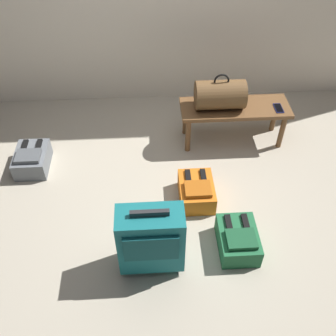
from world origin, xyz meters
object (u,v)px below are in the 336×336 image
at_px(backpack_orange, 196,191).
at_px(backpack_grey, 32,159).
at_px(duffel_bag_brown, 220,95).
at_px(bench, 235,112).
at_px(suitcase_upright_teal, 151,239).
at_px(cell_phone, 279,108).
at_px(backpack_green, 238,240).

xyz_separation_m(backpack_orange, backpack_grey, (-1.43, 0.48, 0.00)).
distance_m(duffel_bag_brown, backpack_orange, 0.91).
xyz_separation_m(duffel_bag_brown, backpack_grey, (-1.70, -0.28, -0.43)).
xyz_separation_m(bench, suitcase_upright_teal, (-0.81, -1.35, -0.03)).
height_order(duffel_bag_brown, backpack_orange, duffel_bag_brown).
relative_size(bench, cell_phone, 6.94).
relative_size(cell_phone, suitcase_upright_teal, 0.24).
relative_size(suitcase_upright_teal, backpack_orange, 1.57).
xyz_separation_m(suitcase_upright_teal, backpack_orange, (0.39, 0.60, -0.21)).
distance_m(bench, duffel_bag_brown, 0.25).
height_order(backpack_green, backpack_orange, same).
bearing_deg(bench, suitcase_upright_teal, -121.00).
distance_m(duffel_bag_brown, backpack_grey, 1.78).
distance_m(duffel_bag_brown, suitcase_upright_teal, 1.52).
height_order(backpack_orange, backpack_grey, same).
bearing_deg(backpack_green, suitcase_upright_teal, -170.49).
xyz_separation_m(bench, backpack_green, (-0.18, -1.25, -0.24)).
distance_m(bench, backpack_grey, 1.89).
height_order(bench, backpack_orange, bench).
distance_m(suitcase_upright_teal, backpack_orange, 0.75).
bearing_deg(cell_phone, backpack_green, -115.27).
bearing_deg(backpack_green, duffel_bag_brown, 88.91).
xyz_separation_m(bench, backpack_orange, (-0.43, -0.75, -0.24)).
height_order(backpack_green, backpack_grey, same).
relative_size(backpack_green, backpack_orange, 1.00).
height_order(suitcase_upright_teal, backpack_grey, suitcase_upright_teal).
height_order(bench, backpack_green, bench).
xyz_separation_m(duffel_bag_brown, backpack_orange, (-0.27, -0.75, -0.43)).
bearing_deg(bench, cell_phone, -8.73).
bearing_deg(suitcase_upright_teal, bench, 59.00).
xyz_separation_m(suitcase_upright_teal, backpack_green, (0.64, 0.11, -0.21)).
bearing_deg(backpack_orange, suitcase_upright_teal, -122.65).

